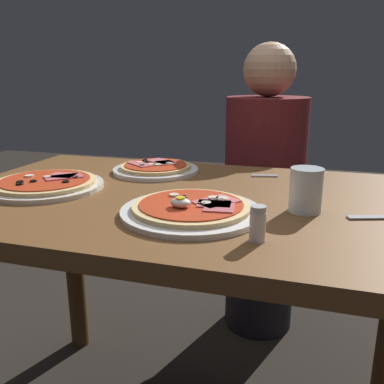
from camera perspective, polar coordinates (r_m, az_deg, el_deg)
The scene contains 8 objects.
dining_table at distance 1.08m, azimuth -0.40°, elevation -6.79°, with size 1.25×0.77×0.77m.
pizza_foreground at distance 0.90m, azimuth -0.04°, elevation -2.35°, with size 0.31×0.31×0.05m.
pizza_across_left at distance 1.17m, azimuth -19.43°, elevation 1.05°, with size 0.30×0.30×0.03m.
pizza_across_right at distance 1.30m, azimuth -4.99°, elevation 3.27°, with size 0.26×0.26×0.03m.
water_glass_near at distance 0.94m, azimuth 15.35°, elevation -0.14°, with size 0.07×0.07×0.10m.
fork at distance 1.26m, azimuth 11.23°, elevation 2.18°, with size 0.16×0.05×0.00m.
salt_shaker at distance 0.76m, azimuth 9.01°, elevation -4.35°, with size 0.03×0.03×0.07m.
diner_person at distance 1.73m, azimuth 9.74°, elevation -1.28°, with size 0.32×0.32×1.18m.
Camera 1 is at (0.29, -0.95, 1.06)m, focal length 38.84 mm.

